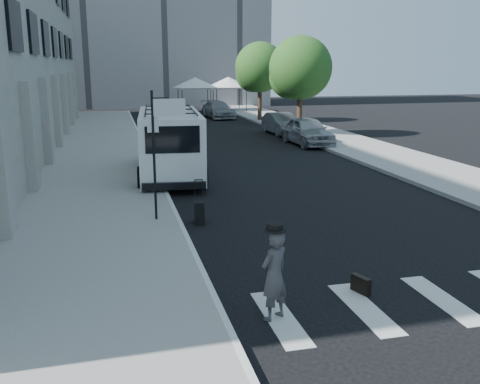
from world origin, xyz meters
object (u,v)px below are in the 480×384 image
businessman (274,275)px  briefcase (361,285)px  cargo_van (170,143)px  parked_car_c (218,110)px  parked_car_a (307,131)px  parked_car_b (281,124)px  suitcase (199,212)px

businessman → briefcase: size_ratio=3.66×
cargo_van → parked_car_c: size_ratio=1.48×
cargo_van → parked_car_a: bearing=44.1°
briefcase → parked_car_b: bearing=56.5°
businessman → parked_car_a: (7.92, 19.45, -0.04)m
suitcase → parked_car_c: bearing=84.2°
businessman → cargo_van: (-0.36, 12.60, 0.51)m
businessman → briefcase: bearing=166.6°
briefcase → parked_car_b: parked_car_b is taller
businessman → cargo_van: size_ratio=0.23×
businessman → briefcase: 2.15m
businessman → parked_car_a: size_ratio=0.36×
briefcase → businessman: bearing=179.0°
parked_car_c → suitcase: bearing=-107.8°
businessman → parked_car_c: bearing=-131.4°
businessman → briefcase: (1.95, 0.64, -0.64)m
businessman → suitcase: (-0.31, 6.00, -0.48)m
parked_car_a → suitcase: bearing=-123.5°
businessman → suitcase: bearing=-118.7°
parked_car_b → parked_car_c: 11.50m
businessman → briefcase: businessman is taller
cargo_van → parked_car_c: 23.74m
parked_car_a → businessman: bearing=-114.2°
suitcase → cargo_van: (-0.05, 6.60, 0.99)m
parked_car_b → parked_car_c: parked_car_c is taller
cargo_van → parked_car_c: cargo_van is taller
briefcase → parked_car_b: (5.97, 23.43, 0.51)m
businessman → suitcase: size_ratio=1.33×
cargo_van → parked_car_a: size_ratio=1.55×
cargo_van → parked_car_b: (8.28, 11.47, -0.63)m
suitcase → parked_car_a: size_ratio=0.27×
parked_car_a → parked_car_b: (0.00, 4.62, -0.09)m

